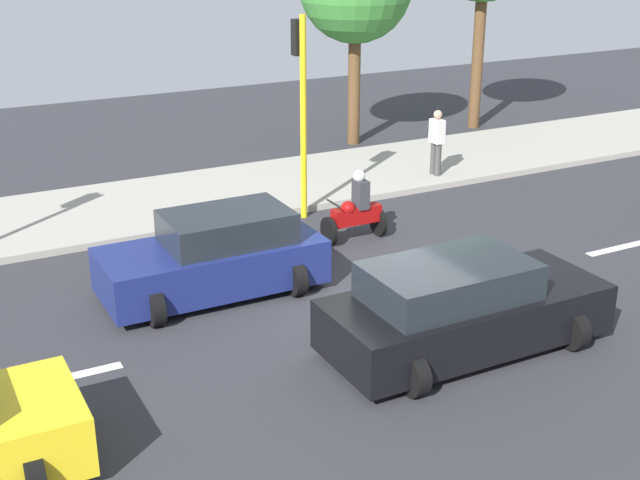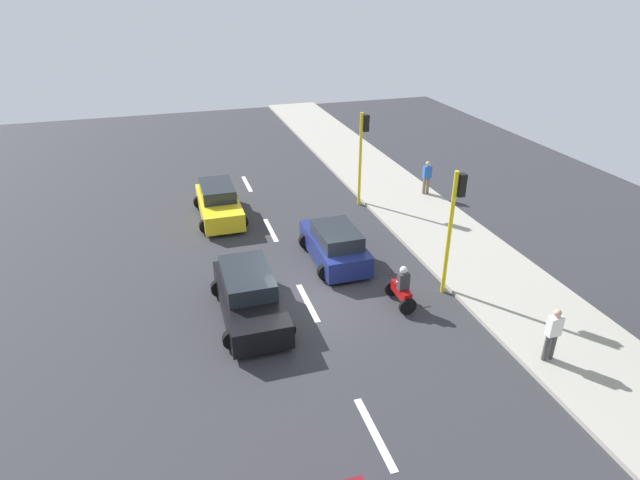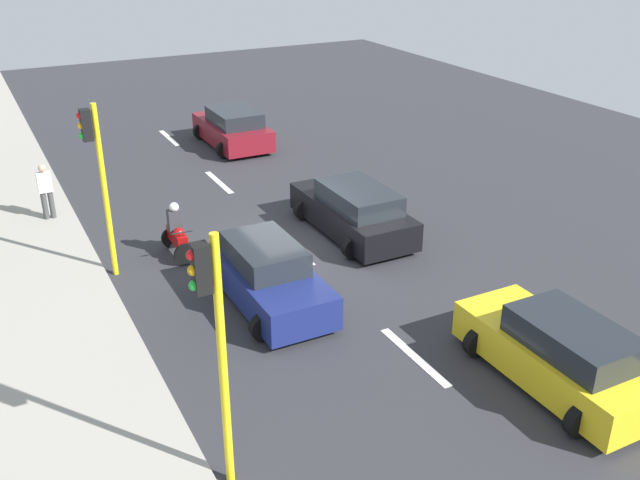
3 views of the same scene
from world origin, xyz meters
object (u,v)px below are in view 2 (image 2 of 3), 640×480
Objects in this scene: car_dark_blue at (335,245)px; car_yellow_cab at (219,203)px; car_black at (249,296)px; traffic_light_midblock at (363,146)px; traffic_light_corner at (454,216)px; pedestrian_by_tree at (427,176)px; pedestrian_near_signal at (553,333)px; motorcycle at (401,289)px.

car_dark_blue is 0.92× the size of car_yellow_cab.
car_black is 10.53m from traffic_light_midblock.
car_yellow_cab is 11.33m from traffic_light_corner.
car_dark_blue is 8.30m from pedestrian_by_tree.
car_dark_blue is at bearing 34.64° from car_black.
pedestrian_by_tree is (6.55, 5.09, 0.35)m from car_dark_blue.
pedestrian_near_signal reaches higher than car_dark_blue.
traffic_light_midblock is (0.00, 8.32, 0.00)m from traffic_light_corner.
car_yellow_cab is 0.96× the size of traffic_light_midblock.
traffic_light_corner is 1.00× the size of traffic_light_midblock.
motorcycle is at bearing -170.45° from traffic_light_corner.
pedestrian_near_signal reaches higher than car_yellow_cab.
traffic_light_midblock is (1.88, 8.64, 2.29)m from motorcycle.
car_yellow_cab and car_black have the same top height.
pedestrian_by_tree is 3.99m from traffic_light_midblock.
pedestrian_near_signal is 0.38× the size of traffic_light_midblock.
motorcycle is 0.91× the size of pedestrian_by_tree.
pedestrian_near_signal is at bearing -55.17° from motorcycle.
car_dark_blue and car_black have the same top height.
pedestrian_near_signal is at bearing -85.99° from traffic_light_midblock.
pedestrian_near_signal is 1.00× the size of pedestrian_by_tree.
car_yellow_cab is 0.95× the size of car_black.
car_yellow_cab is 2.55× the size of pedestrian_by_tree.
pedestrian_by_tree is at bearing -2.47° from car_yellow_cab.
traffic_light_corner is (6.80, -8.79, 2.22)m from car_yellow_cab.
car_yellow_cab is 2.82× the size of motorcycle.
traffic_light_corner is at bearing 9.55° from motorcycle.
car_dark_blue is at bearing 132.92° from traffic_light_corner.
pedestrian_near_signal is at bearing -78.35° from traffic_light_corner.
car_black is at bearing -131.64° from traffic_light_midblock.
pedestrian_by_tree is (5.40, 8.66, 0.42)m from motorcycle.
pedestrian_by_tree is (10.36, 7.71, 0.35)m from car_black.
traffic_light_midblock is (6.80, -0.47, 2.22)m from car_yellow_cab.
traffic_light_midblock is at bearing 90.00° from traffic_light_corner.
motorcycle is 9.13m from traffic_light_midblock.
pedestrian_by_tree is at bearing 67.13° from traffic_light_corner.
car_black is 1.01× the size of traffic_light_midblock.
car_yellow_cab is 2.55× the size of pedestrian_near_signal.
traffic_light_midblock is (-0.88, 12.61, 1.87)m from pedestrian_near_signal.
pedestrian_by_tree is at bearing 78.21° from pedestrian_near_signal.
traffic_light_corner is at bearing -47.08° from car_dark_blue.
pedestrian_near_signal is 4.76m from traffic_light_corner.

